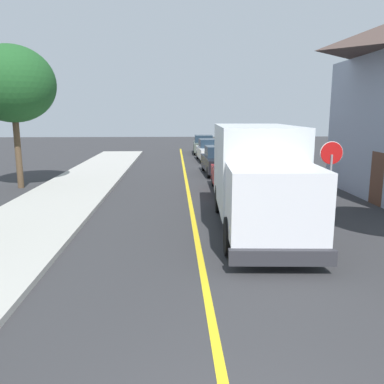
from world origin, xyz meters
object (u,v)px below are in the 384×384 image
at_px(parked_car_near, 233,175).
at_px(parked_car_far, 210,151).
at_px(stop_sign, 331,165).
at_px(box_truck, 257,173).
at_px(street_tree_down_block, 12,84).
at_px(parked_car_mid, 219,161).
at_px(parked_car_furthest, 203,145).

xyz_separation_m(parked_car_near, parked_car_far, (0.00, 12.26, 0.00)).
xyz_separation_m(parked_car_near, stop_sign, (2.65, -4.75, 1.06)).
xyz_separation_m(box_truck, parked_car_near, (0.13, 5.90, -0.97)).
xyz_separation_m(parked_car_near, street_tree_down_block, (-10.27, 1.40, 4.13)).
distance_m(parked_car_far, stop_sign, 17.25).
bearing_deg(stop_sign, parked_car_near, 119.17).
height_order(box_truck, stop_sign, box_truck).
height_order(box_truck, parked_car_near, box_truck).
bearing_deg(parked_car_near, stop_sign, -60.83).
xyz_separation_m(parked_car_far, stop_sign, (2.65, -17.01, 1.06)).
relative_size(parked_car_near, parked_car_far, 1.00).
bearing_deg(stop_sign, parked_car_far, 98.85).
bearing_deg(parked_car_far, street_tree_down_block, -133.42).
bearing_deg(street_tree_down_block, stop_sign, -25.44).
xyz_separation_m(parked_car_mid, parked_car_far, (0.03, 6.75, 0.00)).
bearing_deg(parked_car_far, box_truck, -90.43).
distance_m(box_truck, parked_car_furthest, 23.98).
distance_m(box_truck, parked_car_far, 18.18).
height_order(parked_car_mid, street_tree_down_block, street_tree_down_block).
distance_m(stop_sign, street_tree_down_block, 14.64).
bearing_deg(parked_car_far, parked_car_furthest, 90.69).
xyz_separation_m(parked_car_far, parked_car_furthest, (-0.07, 5.80, 0.00)).
xyz_separation_m(parked_car_mid, parked_car_furthest, (-0.03, 12.55, 0.00)).
bearing_deg(parked_car_mid, street_tree_down_block, -158.11).
relative_size(parked_car_near, stop_sign, 1.68).
height_order(parked_car_near, parked_car_far, same).
distance_m(parked_car_furthest, street_tree_down_block, 19.97).
relative_size(box_truck, parked_car_near, 1.64).
distance_m(parked_car_near, street_tree_down_block, 11.16).
height_order(box_truck, parked_car_mid, box_truck).
bearing_deg(box_truck, parked_car_furthest, 89.84).
relative_size(box_truck, parked_car_mid, 1.64).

